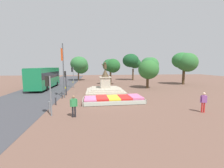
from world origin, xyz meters
TOP-DOWN VIEW (x-y plane):
  - ground_plane at (0.00, 0.00)m, footprint 95.56×95.56m
  - street_asphalt_strip at (-9.28, 0.00)m, footprint 7.96×83.61m
  - flower_planter at (1.08, -0.76)m, footprint 6.79×3.23m
  - statue_monument at (0.62, 6.24)m, footprint 5.78×5.78m
  - traffic_light_near_crossing at (-4.60, -4.72)m, footprint 0.42×0.31m
  - traffic_light_mid_block at (-4.95, 3.74)m, footprint 0.41×0.29m
  - traffic_light_far_corner at (-4.93, 10.74)m, footprint 0.42×0.31m
  - banner_pole at (-4.82, 2.26)m, footprint 0.21×0.71m
  - city_bus at (-9.74, 10.41)m, footprint 2.84×9.98m
  - pedestrian_with_handbag at (-2.64, -5.22)m, footprint 0.56×0.28m
  - pedestrian_near_planter at (8.26, -5.29)m, footprint 0.56×0.30m
  - kerb_bollard_south at (-4.95, -3.67)m, footprint 0.13×0.13m
  - kerb_bollard_mid_a at (-5.00, -1.29)m, footprint 0.15×0.15m
  - kerb_bollard_mid_b at (-5.01, 1.78)m, footprint 0.11×0.11m
  - kerb_bollard_north at (-4.94, 4.12)m, footprint 0.16×0.16m
  - park_tree_far_left at (2.38, 14.45)m, footprint 3.68×3.17m
  - park_tree_behind_statue at (8.58, 8.76)m, footprint 3.69×3.52m
  - park_tree_far_right at (9.25, 23.62)m, footprint 5.21×4.46m
  - park_tree_street_side at (17.83, 12.74)m, footprint 5.57×4.33m
  - park_tree_mid_canopy at (-4.88, 24.27)m, footprint 4.67×4.93m

SIDE VIEW (x-z plane):
  - ground_plane at x=0.00m, z-range 0.00..0.00m
  - street_asphalt_strip at x=-9.28m, z-range 0.00..0.01m
  - flower_planter at x=1.08m, z-range -0.04..0.60m
  - kerb_bollard_mid_a at x=-5.00m, z-range 0.02..0.85m
  - kerb_bollard_mid_b at x=-5.01m, z-range 0.02..0.92m
  - kerb_bollard_south at x=-4.95m, z-range 0.02..0.99m
  - kerb_bollard_north at x=-4.94m, z-range 0.03..1.08m
  - statue_monument at x=0.62m, z-range -1.55..3.00m
  - pedestrian_with_handbag at x=-2.64m, z-range 0.14..1.88m
  - pedestrian_near_planter at x=8.26m, z-range 0.14..1.90m
  - city_bus at x=-9.74m, z-range 0.26..3.88m
  - traffic_light_near_crossing at x=-4.60m, z-range 0.66..3.88m
  - traffic_light_mid_block at x=-4.95m, z-range 0.63..3.91m
  - traffic_light_far_corner at x=-4.93m, z-range 0.70..4.39m
  - banner_pole at x=-4.82m, z-range 0.21..6.92m
  - park_tree_behind_statue at x=8.58m, z-range 0.99..6.46m
  - park_tree_far_left at x=2.38m, z-range 1.30..6.74m
  - park_tree_mid_canopy at x=-4.88m, z-range 0.94..7.35m
  - park_tree_street_side at x=17.83m, z-range 1.47..8.20m
  - park_tree_far_right at x=9.25m, z-range 1.52..8.71m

